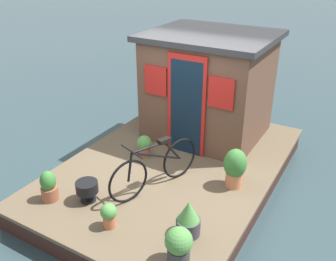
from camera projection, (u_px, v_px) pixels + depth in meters
ground_plane at (174, 181)px, 6.61m from camera, size 60.00×60.00×0.00m
houseboat_deck at (174, 172)px, 6.53m from camera, size 4.86×3.30×0.40m
houseboat_cabin at (208, 85)px, 7.01m from camera, size 1.96×2.26×1.98m
bicycle at (155, 167)px, 5.59m from camera, size 1.59×0.67×0.81m
potted_plant_mint at (109, 215)px, 4.88m from camera, size 0.22×0.22×0.36m
potted_plant_thyme at (179, 245)px, 4.29m from camera, size 0.33×0.33×0.49m
potted_plant_rosemary at (188, 219)px, 4.74m from camera, size 0.32×0.32×0.50m
potted_plant_succulent at (49, 186)px, 5.40m from camera, size 0.24×0.24×0.48m
potted_plant_sage at (144, 145)px, 6.56m from camera, size 0.26×0.26×0.39m
potted_plant_fern at (235, 167)px, 5.66m from camera, size 0.35×0.35×0.64m
charcoal_grill at (87, 188)px, 5.38m from camera, size 0.33×0.33×0.32m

